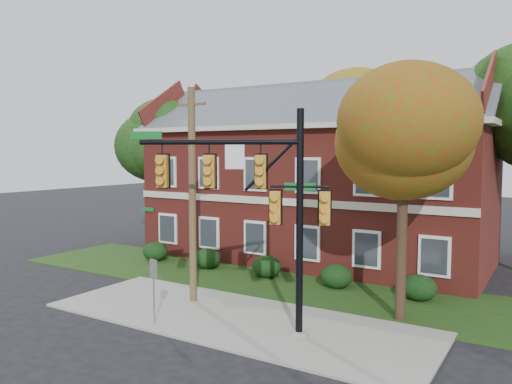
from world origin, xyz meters
The scene contains 15 objects.
ground centered at (0.00, 0.00, 0.00)m, with size 120.00×120.00×0.00m, color black.
sidewalk centered at (0.00, 1.00, 0.04)m, with size 14.00×5.00×0.08m, color gray.
grass_strip centered at (0.00, 6.00, 0.02)m, with size 30.00×6.00×0.04m, color #193811.
apartment_building centered at (-2.00, 11.95, 4.99)m, with size 18.80×8.80×9.74m.
hedge_far_left centered at (-9.00, 6.70, 0.53)m, with size 1.40×1.26×1.05m, color black.
hedge_left centered at (-5.50, 6.70, 0.53)m, with size 1.40×1.26×1.05m, color black.
hedge_center centered at (-2.00, 6.70, 0.53)m, with size 1.40×1.26×1.05m, color black.
hedge_right centered at (1.50, 6.70, 0.53)m, with size 1.40×1.26×1.05m, color black.
hedge_far_right centered at (5.00, 6.70, 0.53)m, with size 1.40×1.26×1.05m, color black.
tree_near_right centered at (5.22, 3.87, 6.67)m, with size 4.50×4.25×8.58m.
tree_left_rear centered at (-11.73, 10.84, 6.68)m, with size 5.40×5.10×8.88m.
tree_far_rear centered at (-0.66, 19.79, 8.84)m, with size 6.84×6.46×11.52m.
traffic_signal centered at (1.48, 0.22, 4.49)m, with size 5.99×2.82×7.24m.
utility_pole centered at (-2.50, 1.84, 4.24)m, with size 1.30×0.29×8.36m.
sign_post centered at (-1.97, -0.93, 1.55)m, with size 0.33×0.08×2.28m.
Camera 1 is at (9.62, -13.23, 5.87)m, focal length 35.00 mm.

